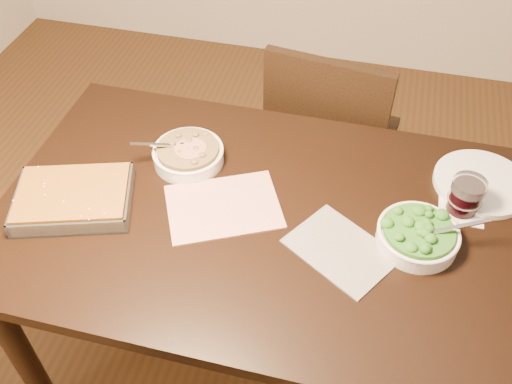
{
  "coord_description": "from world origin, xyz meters",
  "views": [
    {
      "loc": [
        0.26,
        -1.01,
        1.9
      ],
      "look_at": [
        -0.0,
        0.03,
        0.8
      ],
      "focal_mm": 40.0,
      "sensor_mm": 36.0,
      "label": 1
    }
  ],
  "objects_px": {
    "broccoli_bowl": "(418,235)",
    "wine_tumbler": "(466,195)",
    "table": "(254,235)",
    "baking_dish": "(74,198)",
    "chair_far": "(329,139)",
    "stew_bowl": "(188,154)",
    "dinner_plate": "(481,183)"
  },
  "relations": [
    {
      "from": "broccoli_bowl",
      "to": "wine_tumbler",
      "type": "distance_m",
      "value": 0.19
    },
    {
      "from": "baking_dish",
      "to": "chair_far",
      "type": "xyz_separation_m",
      "value": [
        0.61,
        0.73,
        -0.26
      ]
    },
    {
      "from": "broccoli_bowl",
      "to": "chair_far",
      "type": "bearing_deg",
      "value": 115.61
    },
    {
      "from": "broccoli_bowl",
      "to": "baking_dish",
      "type": "height_order",
      "value": "broccoli_bowl"
    },
    {
      "from": "table",
      "to": "chair_far",
      "type": "bearing_deg",
      "value": 78.85
    },
    {
      "from": "broccoli_bowl",
      "to": "table",
      "type": "bearing_deg",
      "value": -179.78
    },
    {
      "from": "wine_tumbler",
      "to": "chair_far",
      "type": "distance_m",
      "value": 0.71
    },
    {
      "from": "wine_tumbler",
      "to": "dinner_plate",
      "type": "height_order",
      "value": "wine_tumbler"
    },
    {
      "from": "baking_dish",
      "to": "chair_far",
      "type": "distance_m",
      "value": 0.99
    },
    {
      "from": "broccoli_bowl",
      "to": "wine_tumbler",
      "type": "height_order",
      "value": "wine_tumbler"
    },
    {
      "from": "stew_bowl",
      "to": "chair_far",
      "type": "relative_size",
      "value": 0.24
    },
    {
      "from": "table",
      "to": "broccoli_bowl",
      "type": "bearing_deg",
      "value": 0.22
    },
    {
      "from": "table",
      "to": "chair_far",
      "type": "height_order",
      "value": "chair_far"
    },
    {
      "from": "baking_dish",
      "to": "broccoli_bowl",
      "type": "bearing_deg",
      "value": -11.9
    },
    {
      "from": "broccoli_bowl",
      "to": "baking_dish",
      "type": "relative_size",
      "value": 0.65
    },
    {
      "from": "stew_bowl",
      "to": "broccoli_bowl",
      "type": "height_order",
      "value": "broccoli_bowl"
    },
    {
      "from": "chair_far",
      "to": "dinner_plate",
      "type": "bearing_deg",
      "value": 149.71
    },
    {
      "from": "wine_tumbler",
      "to": "chair_far",
      "type": "bearing_deg",
      "value": 130.6
    },
    {
      "from": "stew_bowl",
      "to": "chair_far",
      "type": "bearing_deg",
      "value": 53.05
    },
    {
      "from": "table",
      "to": "stew_bowl",
      "type": "distance_m",
      "value": 0.31
    },
    {
      "from": "baking_dish",
      "to": "chair_far",
      "type": "bearing_deg",
      "value": 32.39
    },
    {
      "from": "table",
      "to": "baking_dish",
      "type": "distance_m",
      "value": 0.51
    },
    {
      "from": "chair_far",
      "to": "stew_bowl",
      "type": "bearing_deg",
      "value": 61.45
    },
    {
      "from": "broccoli_bowl",
      "to": "chair_far",
      "type": "relative_size",
      "value": 0.26
    },
    {
      "from": "table",
      "to": "wine_tumbler",
      "type": "distance_m",
      "value": 0.59
    },
    {
      "from": "table",
      "to": "wine_tumbler",
      "type": "bearing_deg",
      "value": 15.39
    },
    {
      "from": "table",
      "to": "chair_far",
      "type": "distance_m",
      "value": 0.67
    },
    {
      "from": "dinner_plate",
      "to": "chair_far",
      "type": "relative_size",
      "value": 0.29
    },
    {
      "from": "wine_tumbler",
      "to": "baking_dish",
      "type": "bearing_deg",
      "value": -166.74
    },
    {
      "from": "dinner_plate",
      "to": "table",
      "type": "bearing_deg",
      "value": -156.58
    },
    {
      "from": "stew_bowl",
      "to": "baking_dish",
      "type": "distance_m",
      "value": 0.35
    },
    {
      "from": "dinner_plate",
      "to": "baking_dish",
      "type": "bearing_deg",
      "value": -162.0
    }
  ]
}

